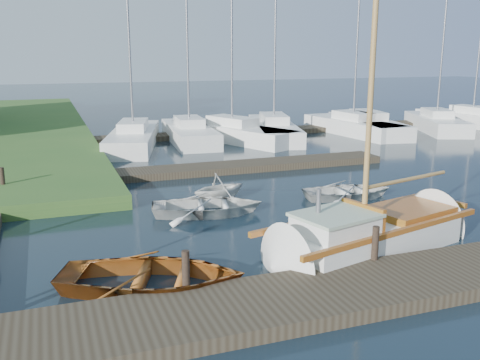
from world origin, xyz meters
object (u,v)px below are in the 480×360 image
object	(u,v)px
tender_a	(208,203)
tender_b	(220,185)
marina_boat_2	(232,131)
dinghy	(152,271)
tender_c	(348,189)
marina_boat_7	(472,118)
marina_boat_0	(134,136)
sailboat	(372,236)
marina_boat_1	(189,132)
marina_boat_3	(274,128)
marina_boat_5	(368,124)
mooring_post_1	(186,269)
marina_boat_6	(436,122)
marina_boat_4	(353,125)
mooring_post_2	(375,243)
mooring_post_5	(3,179)

from	to	relation	value
tender_a	tender_b	size ratio (longest dim) A/B	1.72
marina_boat_2	dinghy	bearing A→B (deg)	131.86
tender_c	marina_boat_7	bearing A→B (deg)	-45.80
marina_boat_0	sailboat	bearing A→B (deg)	-154.41
sailboat	marina_boat_1	distance (m)	18.39
marina_boat_3	marina_boat_5	bearing A→B (deg)	-76.93
mooring_post_1	marina_boat_0	size ratio (longest dim) A/B	0.07
marina_boat_1	marina_boat_6	world-z (taller)	marina_boat_1
marina_boat_5	marina_boat_2	bearing A→B (deg)	100.24
tender_a	tender_c	size ratio (longest dim) A/B	1.10
marina_boat_4	marina_boat_7	xyz separation A→B (m)	(9.69, 0.28, -0.00)
tender_b	marina_boat_5	distance (m)	18.31
marina_boat_2	marina_boat_5	bearing A→B (deg)	-113.65
tender_a	marina_boat_7	xyz separation A→B (m)	(23.20, 13.57, 0.22)
tender_b	marina_boat_0	size ratio (longest dim) A/B	0.18
dinghy	marina_boat_7	distance (m)	31.83
marina_boat_6	tender_c	bearing A→B (deg)	153.44
dinghy	marina_boat_7	xyz separation A→B (m)	(25.93, 18.47, 0.16)
marina_boat_0	marina_boat_3	world-z (taller)	marina_boat_3
marina_boat_1	marina_boat_7	world-z (taller)	marina_boat_7
mooring_post_2	marina_boat_1	bearing A→B (deg)	87.73
mooring_post_2	marina_boat_6	world-z (taller)	marina_boat_6
marina_boat_2	marina_boat_7	xyz separation A→B (m)	(17.69, 0.16, 0.01)
sailboat	marina_boat_5	size ratio (longest dim) A/B	0.89
dinghy	marina_boat_0	xyz separation A→B (m)	(2.56, 18.33, 0.16)
mooring_post_2	tender_b	distance (m)	7.30
dinghy	marina_boat_5	bearing A→B (deg)	-21.89
marina_boat_2	marina_boat_7	bearing A→B (deg)	-113.41
mooring_post_2	sailboat	distance (m)	1.59
marina_boat_1	marina_boat_3	xyz separation A→B (m)	(5.17, -0.25, 0.00)
mooring_post_5	marina_boat_0	size ratio (longest dim) A/B	0.07
marina_boat_0	marina_boat_1	world-z (taller)	marina_boat_1
marina_boat_2	marina_boat_7	world-z (taller)	marina_boat_7
tender_a	mooring_post_1	bearing A→B (deg)	171.58
mooring_post_1	marina_boat_4	world-z (taller)	marina_boat_4
marina_boat_3	marina_boat_0	bearing A→B (deg)	107.70
mooring_post_1	mooring_post_2	bearing A→B (deg)	0.00
marina_boat_1	dinghy	bearing A→B (deg)	167.73
marina_boat_1	marina_boat_2	size ratio (longest dim) A/B	0.95
marina_boat_7	mooring_post_5	bearing A→B (deg)	99.05
marina_boat_1	marina_boat_3	size ratio (longest dim) A/B	0.92
marina_boat_1	marina_boat_4	bearing A→B (deg)	-88.93
marina_boat_7	tender_a	bearing A→B (deg)	111.84
marina_boat_2	marina_boat_3	bearing A→B (deg)	-107.24
tender_a	tender_c	world-z (taller)	tender_a
mooring_post_1	tender_c	world-z (taller)	mooring_post_1
marina_boat_3	marina_boat_6	size ratio (longest dim) A/B	1.34
mooring_post_1	mooring_post_5	bearing A→B (deg)	111.80
mooring_post_1	marina_boat_6	world-z (taller)	marina_boat_6
marina_boat_5	marina_boat_6	xyz separation A→B (m)	(4.80, -0.69, -0.01)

